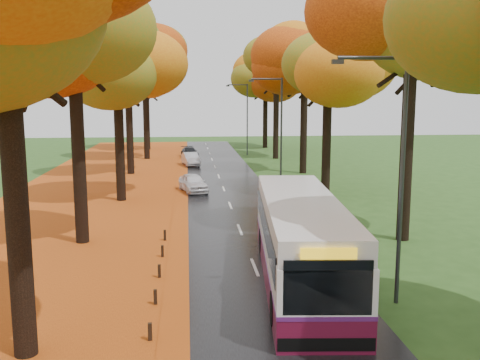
{
  "coord_description": "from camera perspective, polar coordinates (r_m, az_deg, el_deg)",
  "views": [
    {
      "loc": [
        -2.59,
        -8.19,
        6.78
      ],
      "look_at": [
        0.0,
        17.91,
        2.6
      ],
      "focal_mm": 40.0,
      "sensor_mm": 36.0,
      "label": 1
    }
  ],
  "objects": [
    {
      "name": "bollard_row",
      "position": [
        14.49,
        -9.94,
        -17.84
      ],
      "size": [
        0.11,
        23.51,
        0.52
      ],
      "color": "black",
      "rests_on": "ground"
    },
    {
      "name": "streetlamp_far",
      "position": [
        60.58,
        0.54,
        7.1
      ],
      "size": [
        2.45,
        0.18,
        8.0
      ],
      "color": "#333538",
      "rests_on": "ground"
    },
    {
      "name": "car_dark",
      "position": [
        58.58,
        -5.4,
        2.96
      ],
      "size": [
        2.08,
        4.01,
        1.11
      ],
      "primitive_type": "imported",
      "rotation": [
        0.0,
        0.0,
        0.14
      ],
      "color": "black",
      "rests_on": "road"
    },
    {
      "name": "bus",
      "position": [
        19.66,
        6.49,
        -6.17
      ],
      "size": [
        3.68,
        11.77,
        3.05
      ],
      "rotation": [
        0.0,
        0.0,
        -0.09
      ],
      "color": "#580D26",
      "rests_on": "road"
    },
    {
      "name": "centre_line",
      "position": [
        33.96,
        -1.18,
        -2.38
      ],
      "size": [
        0.12,
        90.0,
        0.01
      ],
      "primitive_type": "cube",
      "color": "silver",
      "rests_on": "road"
    },
    {
      "name": "car_white",
      "position": [
        37.7,
        -5.02,
        -0.3
      ],
      "size": [
        2.33,
        3.98,
        1.27
      ],
      "primitive_type": "imported",
      "rotation": [
        0.0,
        0.0,
        0.24
      ],
      "color": "white",
      "rests_on": "road"
    },
    {
      "name": "streetlamp_mid",
      "position": [
        38.8,
        4.06,
        5.98
      ],
      "size": [
        2.45,
        0.18,
        8.0
      ],
      "color": "#333538",
      "rests_on": "ground"
    },
    {
      "name": "trees_right",
      "position": [
        36.56,
        10.16,
        13.49
      ],
      "size": [
        9.3,
        74.2,
        13.96
      ],
      "color": "black",
      "rests_on": "ground"
    },
    {
      "name": "streetlamp_near",
      "position": [
        17.58,
        16.21,
        1.94
      ],
      "size": [
        2.45,
        0.18,
        8.0
      ],
      "color": "#333538",
      "rests_on": "ground"
    },
    {
      "name": "car_silver",
      "position": [
        51.83,
        -5.28,
        2.24
      ],
      "size": [
        1.92,
        3.92,
        1.24
      ],
      "primitive_type": "imported",
      "rotation": [
        0.0,
        0.0,
        0.17
      ],
      "color": "#ADAFB6",
      "rests_on": "road"
    },
    {
      "name": "leaf_drift",
      "position": [
        33.87,
        -6.34,
        -2.47
      ],
      "size": [
        0.9,
        90.0,
        0.01
      ],
      "primitive_type": "cube",
      "color": "#C05713",
      "rests_on": "road"
    },
    {
      "name": "road",
      "position": [
        33.97,
        -1.18,
        -2.42
      ],
      "size": [
        6.5,
        90.0,
        0.04
      ],
      "primitive_type": "cube",
      "color": "black",
      "rests_on": "ground"
    },
    {
      "name": "trees_left",
      "position": [
        35.66,
        -13.41,
        13.25
      ],
      "size": [
        9.2,
        74.0,
        13.88
      ],
      "color": "black",
      "rests_on": "ground"
    },
    {
      "name": "leaf_verge",
      "position": [
        34.47,
        -16.28,
        -2.64
      ],
      "size": [
        12.0,
        90.0,
        0.02
      ],
      "primitive_type": "cube",
      "color": "maroon",
      "rests_on": "ground"
    }
  ]
}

